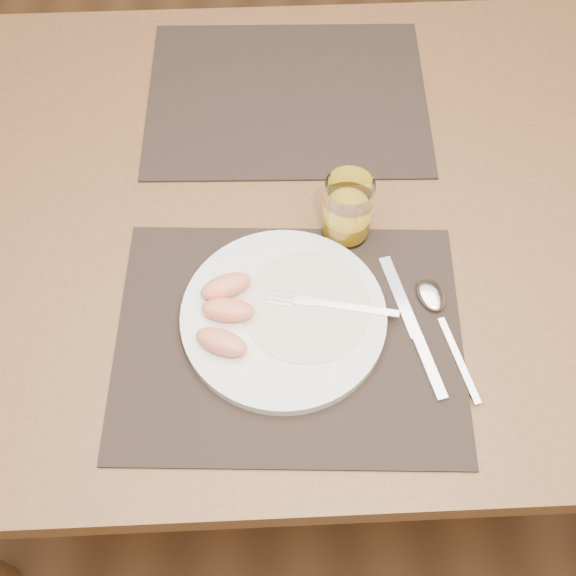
# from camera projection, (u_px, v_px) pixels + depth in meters

# --- Properties ---
(ground) EXTENTS (5.00, 5.00, 0.00)m
(ground) POSITION_uv_depth(u_px,v_px,m) (296.00, 402.00, 1.70)
(ground) COLOR brown
(ground) RESTS_ON ground
(table) EXTENTS (1.40, 0.90, 0.75)m
(table) POSITION_uv_depth(u_px,v_px,m) (300.00, 238.00, 1.13)
(table) COLOR brown
(table) RESTS_ON ground
(placemat_near) EXTENTS (0.47, 0.37, 0.00)m
(placemat_near) POSITION_uv_depth(u_px,v_px,m) (289.00, 338.00, 0.94)
(placemat_near) COLOR #2C221C
(placemat_near) RESTS_ON table
(placemat_far) EXTENTS (0.46, 0.36, 0.00)m
(placemat_far) POSITION_uv_depth(u_px,v_px,m) (287.00, 97.00, 1.17)
(placemat_far) COLOR #2C221C
(placemat_far) RESTS_ON table
(plate) EXTENTS (0.27, 0.27, 0.02)m
(plate) POSITION_uv_depth(u_px,v_px,m) (284.00, 317.00, 0.95)
(plate) COLOR white
(plate) RESTS_ON placemat_near
(plate_dressing) EXTENTS (0.17, 0.17, 0.00)m
(plate_dressing) POSITION_uv_depth(u_px,v_px,m) (306.00, 306.00, 0.94)
(plate_dressing) COLOR white
(plate_dressing) RESTS_ON plate
(fork) EXTENTS (0.17, 0.05, 0.00)m
(fork) POSITION_uv_depth(u_px,v_px,m) (320.00, 303.00, 0.94)
(fork) COLOR silver
(fork) RESTS_ON plate
(knife) EXTENTS (0.06, 0.22, 0.01)m
(knife) POSITION_uv_depth(u_px,v_px,m) (417.00, 337.00, 0.94)
(knife) COLOR silver
(knife) RESTS_ON placemat_near
(spoon) EXTENTS (0.06, 0.19, 0.01)m
(spoon) POSITION_uv_depth(u_px,v_px,m) (435.00, 303.00, 0.96)
(spoon) COLOR silver
(spoon) RESTS_ON placemat_near
(juice_glass) EXTENTS (0.07, 0.07, 0.10)m
(juice_glass) POSITION_uv_depth(u_px,v_px,m) (347.00, 211.00, 0.99)
(juice_glass) COLOR white
(juice_glass) RESTS_ON placemat_near
(grapefruit_wedges) EXTENTS (0.08, 0.14, 0.03)m
(grapefruit_wedges) POSITION_uv_depth(u_px,v_px,m) (225.00, 312.00, 0.92)
(grapefruit_wedges) COLOR #F49063
(grapefruit_wedges) RESTS_ON plate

